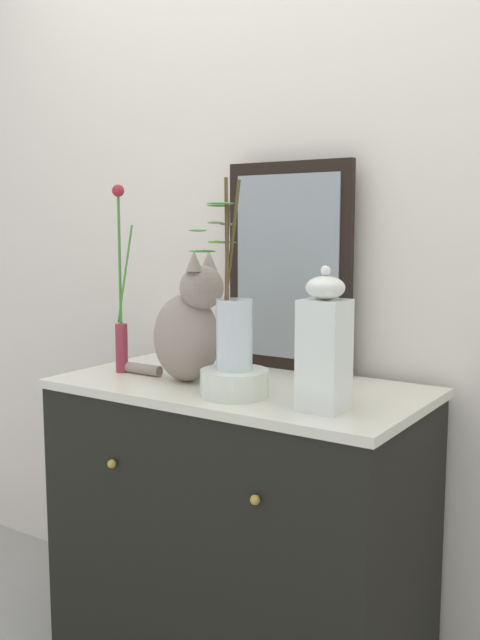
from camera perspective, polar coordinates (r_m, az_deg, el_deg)
wall_back at (r=2.24m, az=4.95°, el=6.85°), size 4.40×0.08×2.60m
sideboard at (r=2.14m, az=-0.00°, el=-16.84°), size 1.03×0.57×0.89m
mirror_leaning at (r=2.16m, az=3.91°, el=4.26°), size 0.41×0.03×0.63m
cat_sitting at (r=2.00m, az=-4.14°, el=-0.61°), size 0.37×0.16×0.37m
vase_slim_green at (r=2.15m, az=-9.53°, el=0.59°), size 0.07×0.04×0.56m
bowl_porcelain at (r=1.84m, az=-0.45°, el=-5.07°), size 0.18×0.18×0.07m
vase_glass_clear at (r=1.82m, az=-0.58°, el=-0.33°), size 0.16×0.17×0.49m
jar_lidded_porcelain at (r=1.69m, az=6.79°, el=-2.04°), size 0.10×0.10×0.35m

